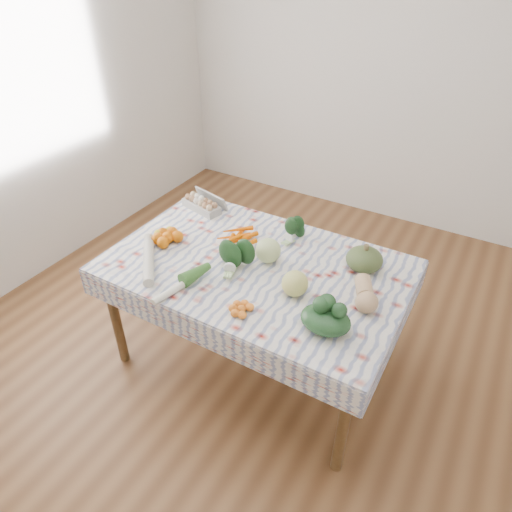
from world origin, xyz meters
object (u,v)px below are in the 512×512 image
kabocha_squash (364,259)px  butternut_squash (365,293)px  egg_carton (201,205)px  dining_table (256,276)px  cabbage (268,251)px  grapefruit (295,284)px

kabocha_squash → butternut_squash: 0.28m
egg_carton → dining_table: bearing=-15.3°
egg_carton → cabbage: size_ratio=2.00×
butternut_squash → grapefruit: 0.35m
dining_table → egg_carton: bearing=150.8°
dining_table → kabocha_squash: bearing=26.2°
dining_table → kabocha_squash: size_ratio=7.93×
cabbage → butternut_squash: 0.59m
cabbage → butternut_squash: cabbage is taller
egg_carton → kabocha_squash: (1.16, -0.09, 0.03)m
kabocha_squash → butternut_squash: size_ratio=0.83×
dining_table → butternut_squash: 0.65m
grapefruit → kabocha_squash: bearing=58.7°
dining_table → cabbage: cabbage is taller
egg_carton → butternut_squash: (1.26, -0.35, 0.02)m
kabocha_squash → grapefruit: 0.45m
dining_table → kabocha_squash: (0.53, 0.26, 0.15)m
dining_table → egg_carton: size_ratio=5.60×
kabocha_squash → dining_table: bearing=-153.8°
dining_table → butternut_squash: (0.63, 0.00, 0.14)m
cabbage → butternut_squash: size_ratio=0.59×
dining_table → grapefruit: bearing=-22.2°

